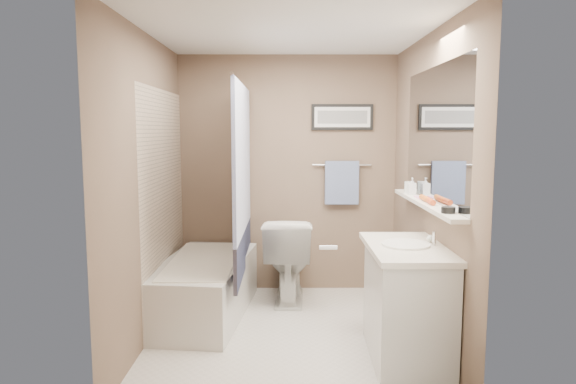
{
  "coord_description": "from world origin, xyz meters",
  "views": [
    {
      "loc": [
        -0.01,
        -3.98,
        1.65
      ],
      "look_at": [
        0.0,
        0.15,
        1.15
      ],
      "focal_mm": 32.0,
      "sensor_mm": 36.0,
      "label": 1
    }
  ],
  "objects_px": {
    "vanity": "(407,306)",
    "hair_brush_front": "(430,201)",
    "hair_brush_back": "(426,199)",
    "soap_bottle": "(412,186)",
    "toilet": "(288,258)",
    "candle_bowl_near": "(448,210)",
    "glass_jar": "(409,187)",
    "bathtub": "(204,288)"
  },
  "relations": [
    {
      "from": "vanity",
      "to": "hair_brush_front",
      "type": "relative_size",
      "value": 4.09
    },
    {
      "from": "hair_brush_back",
      "to": "soap_bottle",
      "type": "height_order",
      "value": "soap_bottle"
    },
    {
      "from": "vanity",
      "to": "toilet",
      "type": "bearing_deg",
      "value": 124.07
    },
    {
      "from": "vanity",
      "to": "candle_bowl_near",
      "type": "relative_size",
      "value": 10.0
    },
    {
      "from": "hair_brush_front",
      "to": "glass_jar",
      "type": "xyz_separation_m",
      "value": [
        0.0,
        0.64,
        0.03
      ]
    },
    {
      "from": "glass_jar",
      "to": "hair_brush_front",
      "type": "bearing_deg",
      "value": -90.0
    },
    {
      "from": "soap_bottle",
      "to": "hair_brush_front",
      "type": "bearing_deg",
      "value": -90.0
    },
    {
      "from": "hair_brush_back",
      "to": "glass_jar",
      "type": "distance_m",
      "value": 0.53
    },
    {
      "from": "bathtub",
      "to": "soap_bottle",
      "type": "distance_m",
      "value": 2.03
    },
    {
      "from": "vanity",
      "to": "soap_bottle",
      "type": "relative_size",
      "value": 6.32
    },
    {
      "from": "vanity",
      "to": "hair_brush_back",
      "type": "bearing_deg",
      "value": 57.24
    },
    {
      "from": "vanity",
      "to": "soap_bottle",
      "type": "distance_m",
      "value": 1.06
    },
    {
      "from": "toilet",
      "to": "hair_brush_back",
      "type": "xyz_separation_m",
      "value": [
        1.03,
        -1.06,
        0.73
      ]
    },
    {
      "from": "bathtub",
      "to": "toilet",
      "type": "distance_m",
      "value": 0.89
    },
    {
      "from": "vanity",
      "to": "glass_jar",
      "type": "bearing_deg",
      "value": 78.51
    },
    {
      "from": "hair_brush_front",
      "to": "candle_bowl_near",
      "type": "bearing_deg",
      "value": -90.0
    },
    {
      "from": "glass_jar",
      "to": "bathtub",
      "type": "bearing_deg",
      "value": 176.89
    },
    {
      "from": "toilet",
      "to": "candle_bowl_near",
      "type": "height_order",
      "value": "candle_bowl_near"
    },
    {
      "from": "bathtub",
      "to": "vanity",
      "type": "distance_m",
      "value": 1.84
    },
    {
      "from": "toilet",
      "to": "hair_brush_front",
      "type": "distance_m",
      "value": 1.72
    },
    {
      "from": "toilet",
      "to": "hair_brush_back",
      "type": "distance_m",
      "value": 1.65
    },
    {
      "from": "candle_bowl_near",
      "to": "hair_brush_front",
      "type": "bearing_deg",
      "value": 90.0
    },
    {
      "from": "bathtub",
      "to": "vanity",
      "type": "height_order",
      "value": "vanity"
    },
    {
      "from": "bathtub",
      "to": "glass_jar",
      "type": "relative_size",
      "value": 15.0
    },
    {
      "from": "glass_jar",
      "to": "toilet",
      "type": "bearing_deg",
      "value": 152.69
    },
    {
      "from": "bathtub",
      "to": "soap_bottle",
      "type": "relative_size",
      "value": 10.54
    },
    {
      "from": "toilet",
      "to": "candle_bowl_near",
      "type": "relative_size",
      "value": 9.14
    },
    {
      "from": "bathtub",
      "to": "candle_bowl_near",
      "type": "height_order",
      "value": "candle_bowl_near"
    },
    {
      "from": "bathtub",
      "to": "vanity",
      "type": "relative_size",
      "value": 1.67
    },
    {
      "from": "bathtub",
      "to": "hair_brush_back",
      "type": "height_order",
      "value": "hair_brush_back"
    },
    {
      "from": "glass_jar",
      "to": "soap_bottle",
      "type": "height_order",
      "value": "soap_bottle"
    },
    {
      "from": "candle_bowl_near",
      "to": "hair_brush_front",
      "type": "height_order",
      "value": "hair_brush_front"
    },
    {
      "from": "candle_bowl_near",
      "to": "hair_brush_back",
      "type": "bearing_deg",
      "value": 90.0
    },
    {
      "from": "toilet",
      "to": "hair_brush_back",
      "type": "relative_size",
      "value": 3.74
    },
    {
      "from": "candle_bowl_near",
      "to": "hair_brush_front",
      "type": "distance_m",
      "value": 0.43
    },
    {
      "from": "vanity",
      "to": "soap_bottle",
      "type": "height_order",
      "value": "soap_bottle"
    },
    {
      "from": "toilet",
      "to": "candle_bowl_near",
      "type": "distance_m",
      "value": 2.04
    },
    {
      "from": "glass_jar",
      "to": "vanity",
      "type": "bearing_deg",
      "value": -103.08
    },
    {
      "from": "hair_brush_front",
      "to": "glass_jar",
      "type": "height_order",
      "value": "glass_jar"
    },
    {
      "from": "bathtub",
      "to": "glass_jar",
      "type": "distance_m",
      "value": 2.01
    },
    {
      "from": "bathtub",
      "to": "soap_bottle",
      "type": "height_order",
      "value": "soap_bottle"
    },
    {
      "from": "toilet",
      "to": "soap_bottle",
      "type": "distance_m",
      "value": 1.44
    }
  ]
}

